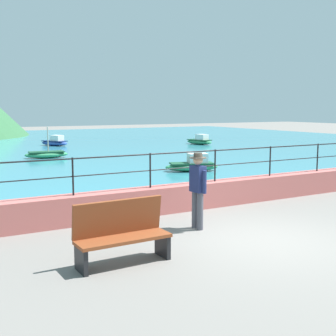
# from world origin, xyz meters

# --- Properties ---
(ground_plane) EXTENTS (120.00, 120.00, 0.00)m
(ground_plane) POSITION_xyz_m (0.00, 0.00, 0.00)
(ground_plane) COLOR slate
(promenade_wall) EXTENTS (20.00, 0.56, 0.70)m
(promenade_wall) POSITION_xyz_m (0.00, 3.20, 0.35)
(promenade_wall) COLOR #BC605B
(promenade_wall) RESTS_ON ground
(railing) EXTENTS (18.44, 0.04, 0.90)m
(railing) POSITION_xyz_m (0.00, 3.20, 1.33)
(railing) COLOR black
(railing) RESTS_ON promenade_wall
(lake_water) EXTENTS (64.00, 44.32, 0.06)m
(lake_water) POSITION_xyz_m (0.00, 25.84, 0.03)
(lake_water) COLOR teal
(lake_water) RESTS_ON ground
(bench_main) EXTENTS (1.71, 0.59, 1.13)m
(bench_main) POSITION_xyz_m (-3.14, 0.22, 0.56)
(bench_main) COLOR brown
(bench_main) RESTS_ON ground
(person_walking) EXTENTS (0.38, 0.57, 1.75)m
(person_walking) POSITION_xyz_m (-0.74, 1.41, 0.98)
(person_walking) COLOR #4C4C56
(person_walking) RESTS_ON ground
(boat_0) EXTENTS (2.37, 1.11, 1.68)m
(boat_0) POSITION_xyz_m (-0.17, 17.13, 0.26)
(boat_0) COLOR #338C59
(boat_0) RESTS_ON lake_water
(boat_1) EXTENTS (1.96, 2.43, 0.76)m
(boat_1) POSITION_xyz_m (2.39, 24.76, 0.33)
(boat_1) COLOR #2D4C9E
(boat_1) RESTS_ON lake_water
(boat_3) EXTENTS (1.46, 2.45, 0.76)m
(boat_3) POSITION_xyz_m (12.11, 20.57, 0.33)
(boat_3) COLOR #338C59
(boat_3) RESTS_ON lake_water
(boat_4) EXTENTS (2.47, 1.59, 0.76)m
(boat_4) POSITION_xyz_m (4.01, 8.97, 0.33)
(boat_4) COLOR #338C59
(boat_4) RESTS_ON lake_water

